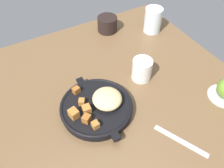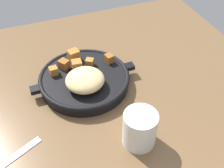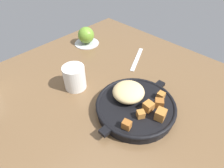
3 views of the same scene
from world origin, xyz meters
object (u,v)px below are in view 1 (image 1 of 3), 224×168
(ceramic_mug_white, at_px, (142,69))
(water_glass_tall, at_px, (153,20))
(cast_iron_skillet, at_px, (98,106))
(butter_knife, at_px, (181,141))
(coffee_mug_dark, at_px, (107,24))

(ceramic_mug_white, bearing_deg, water_glass_tall, 136.99)
(ceramic_mug_white, xyz_separation_m, water_glass_tall, (-0.24, 0.22, 0.02))
(cast_iron_skillet, distance_m, butter_knife, 0.28)
(ceramic_mug_white, relative_size, water_glass_tall, 0.74)
(coffee_mug_dark, bearing_deg, water_glass_tall, 60.25)
(ceramic_mug_white, bearing_deg, cast_iron_skillet, -74.53)
(cast_iron_skillet, height_order, butter_knife, cast_iron_skillet)
(butter_knife, xyz_separation_m, coffee_mug_dark, (-0.63, 0.08, 0.03))
(coffee_mug_dark, bearing_deg, ceramic_mug_white, -6.21)
(ceramic_mug_white, bearing_deg, butter_knife, -9.27)
(coffee_mug_dark, bearing_deg, cast_iron_skillet, -32.35)
(cast_iron_skillet, xyz_separation_m, butter_knife, (0.23, 0.17, -0.02))
(cast_iron_skillet, relative_size, coffee_mug_dark, 3.12)
(butter_knife, bearing_deg, water_glass_tall, 127.21)
(water_glass_tall, bearing_deg, cast_iron_skillet, -55.88)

